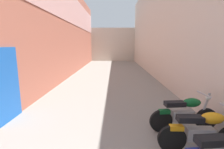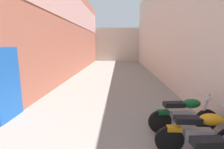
% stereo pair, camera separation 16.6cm
% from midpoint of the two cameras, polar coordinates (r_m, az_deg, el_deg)
% --- Properties ---
extents(ground_plane, '(40.31, 40.31, 0.00)m').
position_cam_midpoint_polar(ground_plane, '(9.58, -0.91, -3.53)').
color(ground_plane, gray).
extents(building_left, '(0.45, 24.31, 6.83)m').
position_cam_midpoint_polar(building_left, '(11.82, -16.89, 15.47)').
color(building_left, '#B76651').
rests_on(building_left, ground).
extents(building_right, '(0.45, 24.31, 7.43)m').
position_cam_midpoint_polar(building_right, '(11.76, 15.81, 16.87)').
color(building_right, beige).
rests_on(building_right, ground).
extents(building_far_end, '(8.98, 2.00, 4.56)m').
position_cam_midpoint_polar(building_far_end, '(24.46, 0.10, 10.22)').
color(building_far_end, beige).
rests_on(building_far_end, ground).
extents(motorcycle_fourth, '(1.85, 0.58, 1.04)m').
position_cam_midpoint_polar(motorcycle_fourth, '(4.10, 27.64, -16.63)').
color(motorcycle_fourth, black).
rests_on(motorcycle_fourth, ground).
extents(motorcycle_fifth, '(1.85, 0.58, 1.04)m').
position_cam_midpoint_polar(motorcycle_fifth, '(4.85, 22.73, -12.04)').
color(motorcycle_fifth, black).
rests_on(motorcycle_fifth, ground).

